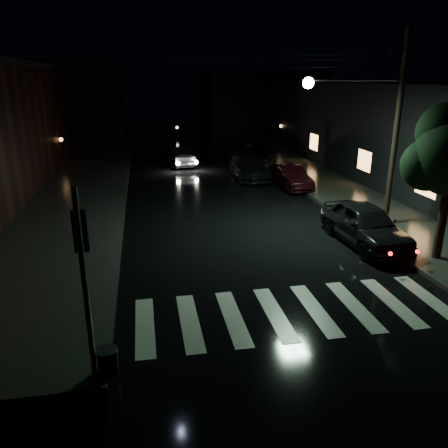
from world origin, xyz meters
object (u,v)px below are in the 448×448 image
parked_car_b (290,177)px  parked_car_c (249,167)px  parked_car_a (365,224)px  parked_car_d (250,150)px  oncoming_car (180,156)px

parked_car_b → parked_car_c: bearing=114.7°
parked_car_a → parked_car_b: (0.12, 9.38, -0.15)m
parked_car_d → parked_car_a: bearing=-92.8°
parked_car_c → parked_car_d: bearing=77.0°
parked_car_c → parked_car_a: bearing=-81.0°
parked_car_d → oncoming_car: same height
parked_car_b → parked_car_a: bearing=-94.5°
parked_car_a → oncoming_car: size_ratio=1.11×
parked_car_c → parked_car_d: parked_car_c is taller
parked_car_a → parked_car_b: 9.38m
parked_car_d → parked_car_b: bearing=-92.4°
parked_car_c → oncoming_car: (-4.11, 5.09, -0.03)m
parked_car_d → oncoming_car: (-5.85, -1.62, -0.00)m
parked_car_c → oncoming_car: size_ratio=1.18×
parked_car_b → parked_car_c: 3.67m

